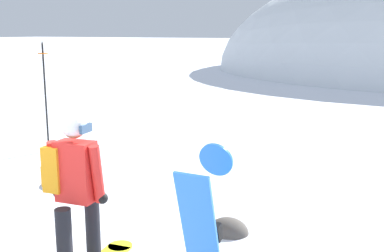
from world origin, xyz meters
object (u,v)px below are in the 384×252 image
object	(u,v)px
spare_snowboard	(206,247)
rock_small	(72,183)
piste_marker_near	(45,90)
snowboarder_main	(74,193)
rock_dark	(228,232)

from	to	relation	value
spare_snowboard	rock_small	size ratio (longest dim) A/B	2.09
piste_marker_near	snowboarder_main	bearing A→B (deg)	-43.16
rock_dark	snowboarder_main	bearing A→B (deg)	-117.25
spare_snowboard	rock_dark	xyz separation A→B (m)	(-0.63, 1.99, -0.81)
rock_small	spare_snowboard	bearing A→B (deg)	-35.34
piste_marker_near	spare_snowboard	bearing A→B (deg)	-35.95
rock_dark	rock_small	bearing A→B (deg)	168.71
rock_dark	piste_marker_near	bearing A→B (deg)	157.80
rock_small	snowboarder_main	bearing A→B (deg)	-47.46
spare_snowboard	rock_dark	world-z (taller)	spare_snowboard
snowboarder_main	rock_dark	distance (m)	2.15
snowboarder_main	spare_snowboard	xyz separation A→B (m)	(1.52, -0.26, -0.11)
rock_dark	rock_small	xyz separation A→B (m)	(-3.03, 0.60, 0.00)
spare_snowboard	piste_marker_near	bearing A→B (deg)	144.05
piste_marker_near	rock_small	bearing A→B (deg)	-37.15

